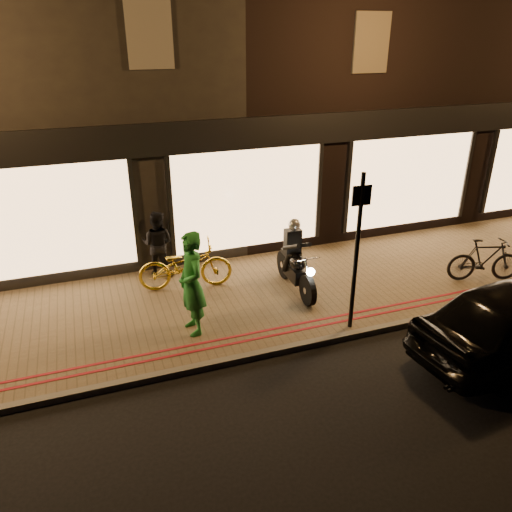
{
  "coord_description": "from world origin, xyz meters",
  "views": [
    {
      "loc": [
        -3.62,
        -6.77,
        5.29
      ],
      "look_at": [
        -0.53,
        1.87,
        1.1
      ],
      "focal_mm": 35.0,
      "sensor_mm": 36.0,
      "label": 1
    }
  ],
  "objects_px": {
    "bicycle_gold": "(185,266)",
    "person_green": "(192,284)",
    "sign_post": "(357,246)",
    "motorcycle": "(295,263)"
  },
  "relations": [
    {
      "from": "bicycle_gold",
      "to": "person_green",
      "type": "distance_m",
      "value": 1.82
    },
    {
      "from": "person_green",
      "to": "sign_post",
      "type": "bearing_deg",
      "value": 65.46
    },
    {
      "from": "bicycle_gold",
      "to": "person_green",
      "type": "height_order",
      "value": "person_green"
    },
    {
      "from": "motorcycle",
      "to": "sign_post",
      "type": "distance_m",
      "value": 2.07
    },
    {
      "from": "sign_post",
      "to": "person_green",
      "type": "xyz_separation_m",
      "value": [
        -2.83,
        0.86,
        -0.69
      ]
    },
    {
      "from": "motorcycle",
      "to": "bicycle_gold",
      "type": "distance_m",
      "value": 2.36
    },
    {
      "from": "motorcycle",
      "to": "bicycle_gold",
      "type": "xyz_separation_m",
      "value": [
        -2.2,
        0.87,
        -0.09
      ]
    },
    {
      "from": "bicycle_gold",
      "to": "person_green",
      "type": "bearing_deg",
      "value": -179.39
    },
    {
      "from": "bicycle_gold",
      "to": "person_green",
      "type": "relative_size",
      "value": 1.01
    },
    {
      "from": "motorcycle",
      "to": "sign_post",
      "type": "relative_size",
      "value": 0.65
    }
  ]
}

